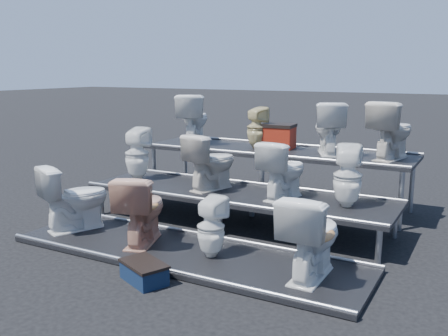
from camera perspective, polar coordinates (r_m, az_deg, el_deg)
The scene contains 18 objects.
ground at distance 6.85m, azimuth 1.47°, elevation -6.54°, with size 80.00×80.00×0.00m, color black.
tier_front at distance 5.77m, azimuth -4.50°, elevation -9.70°, with size 4.20×1.20×0.06m, color black.
tier_mid at distance 6.78m, azimuth 1.48°, elevation -4.69°, with size 4.20×1.20×0.46m, color black.
tier_back at distance 7.88m, azimuth 5.80°, elevation -0.98°, with size 4.20×1.20×0.86m, color black.
toilet_0 at distance 6.65m, azimuth -16.67°, elevation -3.22°, with size 0.47×0.83×0.85m, color white.
toilet_1 at distance 5.97m, azimuth -9.40°, elevation -4.60°, with size 0.47×0.82×0.84m, color tan.
toilet_2 at distance 5.48m, azimuth -1.49°, elevation -6.77°, with size 0.30×0.31×0.67m, color white.
toilet_3 at distance 5.01m, azimuth 9.95°, elevation -7.59°, with size 0.48×0.84×0.86m, color white.
toilet_4 at distance 7.53m, azimuth -9.91°, elevation 1.60°, with size 0.35×0.36×0.78m, color white.
toilet_5 at distance 6.82m, azimuth -1.47°, elevation 0.74°, with size 0.43×0.76×0.77m, color beige.
toilet_6 at distance 6.37m, azimuth 6.80°, elevation -0.21°, with size 0.42×0.73×0.75m, color white.
toilet_7 at distance 6.12m, azimuth 13.95°, elevation -0.90°, with size 0.34×0.35×0.76m, color white.
toilet_8 at distance 8.43m, azimuth -3.50°, elevation 5.65°, with size 0.46×0.81×0.82m, color white.
toilet_9 at distance 7.88m, azimuth 3.72°, elevation 4.63°, with size 0.29×0.30×0.65m, color #CABC82.
toilet_10 at distance 7.47m, azimuth 11.84°, elevation 4.51°, with size 0.43×0.75×0.77m, color white.
toilet_11 at distance 7.26m, azimuth 18.61°, elevation 4.11°, with size 0.45×0.79×0.81m, color beige.
red_crate at distance 7.92m, azimuth 6.27°, elevation 3.47°, with size 0.47×0.37×0.34m, color maroon.
step_stool at distance 5.15m, azimuth -9.11°, elevation -11.80°, with size 0.49×0.29×0.18m, color #0E1B33.
Camera 1 is at (2.96, -5.81, 2.09)m, focal length 40.00 mm.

